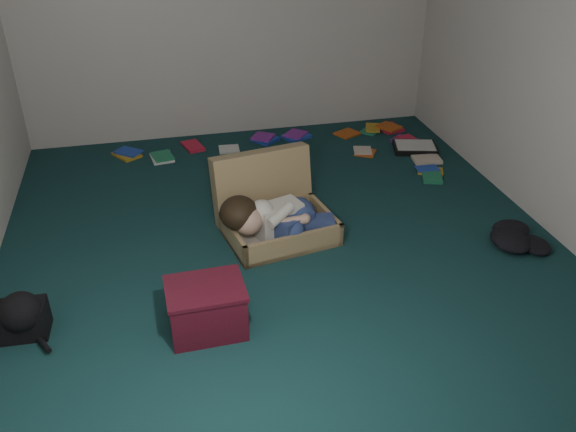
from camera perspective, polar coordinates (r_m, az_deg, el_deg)
name	(u,v)px	position (r m, az deg, el deg)	size (l,w,h in m)	color
floor	(283,248)	(4.42, -0.45, -2.97)	(4.50, 4.50, 0.00)	#133638
wall_back	(229,1)	(6.02, -5.55, 19.37)	(4.50, 4.50, 0.00)	silver
wall_front	(444,284)	(1.94, 14.42, -6.16)	(4.50, 4.50, 0.00)	silver
wall_right	(568,51)	(4.71, 24.70, 13.81)	(4.50, 4.50, 0.00)	silver
suitcase	(272,209)	(4.56, -1.49, 0.62)	(0.89, 0.87, 0.56)	#A08658
person	(276,218)	(4.37, -1.18, -0.15)	(0.85, 0.41, 0.35)	silver
maroon_bin	(207,308)	(3.64, -7.63, -8.54)	(0.46, 0.37, 0.31)	#480E1C
backpack	(21,319)	(3.93, -23.71, -8.81)	(0.37, 0.29, 0.22)	black
clothing_pile	(519,233)	(4.76, 20.82, -1.48)	(0.46, 0.38, 0.15)	black
paper_tray	(415,147)	(6.06, 11.79, 6.30)	(0.47, 0.40, 0.06)	black
book_scatter	(317,148)	(5.98, 2.71, 6.41)	(2.95, 1.43, 0.02)	gold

